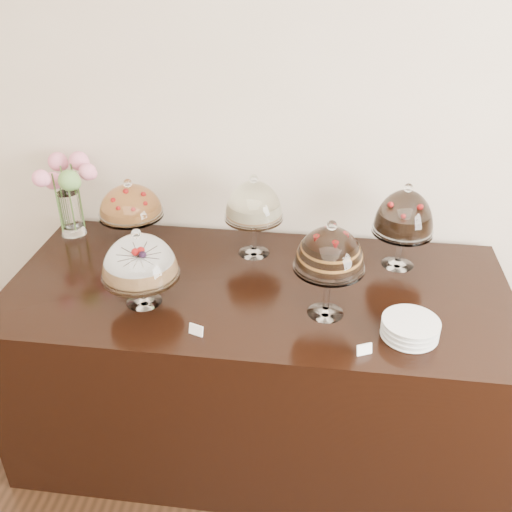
# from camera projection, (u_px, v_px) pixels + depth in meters

# --- Properties ---
(wall_back) EXTENTS (5.00, 0.04, 3.00)m
(wall_back) POSITION_uv_depth(u_px,v_px,m) (338.00, 117.00, 2.63)
(wall_back) COLOR beige
(wall_back) RESTS_ON ground
(display_counter) EXTENTS (2.20, 1.00, 0.90)m
(display_counter) POSITION_uv_depth(u_px,v_px,m) (257.00, 364.00, 2.73)
(display_counter) COLOR black
(display_counter) RESTS_ON ground
(cake_stand_sugar_sponge) EXTENTS (0.32, 0.32, 0.34)m
(cake_stand_sugar_sponge) POSITION_uv_depth(u_px,v_px,m) (139.00, 260.00, 2.30)
(cake_stand_sugar_sponge) COLOR white
(cake_stand_sugar_sponge) RESTS_ON display_counter
(cake_stand_choco_layer) EXTENTS (0.28, 0.28, 0.42)m
(cake_stand_choco_layer) POSITION_uv_depth(u_px,v_px,m) (330.00, 252.00, 2.19)
(cake_stand_choco_layer) COLOR white
(cake_stand_choco_layer) RESTS_ON display_counter
(cake_stand_cheesecake) EXTENTS (0.28, 0.28, 0.40)m
(cake_stand_cheesecake) POSITION_uv_depth(u_px,v_px,m) (254.00, 204.00, 2.62)
(cake_stand_cheesecake) COLOR white
(cake_stand_cheesecake) RESTS_ON display_counter
(cake_stand_dark_choco) EXTENTS (0.27, 0.27, 0.41)m
(cake_stand_dark_choco) POSITION_uv_depth(u_px,v_px,m) (404.00, 216.00, 2.53)
(cake_stand_dark_choco) COLOR white
(cake_stand_dark_choco) RESTS_ON display_counter
(cake_stand_fruit_tart) EXTENTS (0.31, 0.31, 0.35)m
(cake_stand_fruit_tart) POSITION_uv_depth(u_px,v_px,m) (130.00, 204.00, 2.69)
(cake_stand_fruit_tart) COLOR white
(cake_stand_fruit_tart) RESTS_ON display_counter
(flower_vase) EXTENTS (0.29, 0.32, 0.41)m
(flower_vase) POSITION_uv_depth(u_px,v_px,m) (68.00, 188.00, 2.80)
(flower_vase) COLOR white
(flower_vase) RESTS_ON display_counter
(plate_stack) EXTENTS (0.21, 0.21, 0.07)m
(plate_stack) POSITION_uv_depth(u_px,v_px,m) (410.00, 328.00, 2.18)
(plate_stack) COLOR silver
(plate_stack) RESTS_ON display_counter
(price_card_left) EXTENTS (0.06, 0.03, 0.04)m
(price_card_left) POSITION_uv_depth(u_px,v_px,m) (196.00, 330.00, 2.20)
(price_card_left) COLOR white
(price_card_left) RESTS_ON display_counter
(price_card_right) EXTENTS (0.06, 0.04, 0.04)m
(price_card_right) POSITION_uv_depth(u_px,v_px,m) (364.00, 349.00, 2.10)
(price_card_right) COLOR white
(price_card_right) RESTS_ON display_counter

